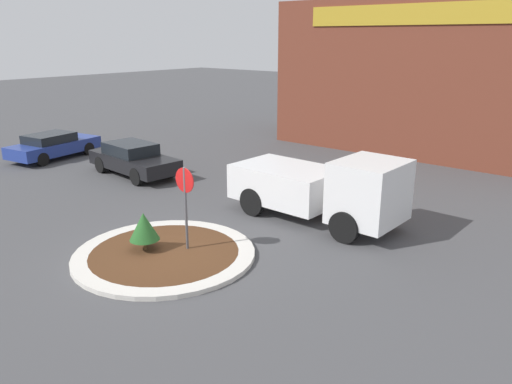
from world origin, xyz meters
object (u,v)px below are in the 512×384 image
at_px(utility_truck, 321,188).
at_px(parked_sedan_black, 133,159).
at_px(stop_sign, 185,195).
at_px(parked_sedan_blue, 53,145).

height_order(utility_truck, parked_sedan_black, utility_truck).
bearing_deg(parked_sedan_black, utility_truck, 6.86).
bearing_deg(stop_sign, utility_truck, 71.99).
distance_m(utility_truck, parked_sedan_blue, 14.46).
xyz_separation_m(utility_truck, parked_sedan_blue, (-14.43, -0.93, -0.46)).
xyz_separation_m(stop_sign, parked_sedan_blue, (-13.01, 3.43, -1.01)).
bearing_deg(stop_sign, parked_sedan_blue, 165.24).
relative_size(stop_sign, parked_sedan_black, 0.52).
distance_m(utility_truck, parked_sedan_black, 9.04).
height_order(stop_sign, utility_truck, stop_sign).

